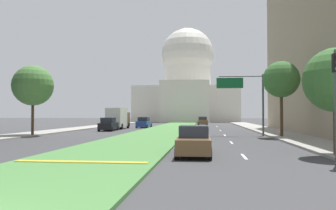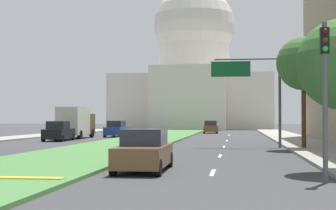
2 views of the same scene
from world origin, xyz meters
TOP-DOWN VIEW (x-y plane):
  - ground_plane at (0.00, 49.68)m, footprint 260.00×260.00m
  - grass_median at (0.00, 44.71)m, footprint 6.76×89.42m
  - median_curb_nose at (0.00, 9.07)m, footprint 6.08×0.50m
  - lane_dashes_right at (7.63, 37.29)m, footprint 0.16×47.84m
  - sidewalk_left at (-13.87, 39.74)m, footprint 4.00×89.42m
  - sidewalk_right at (13.87, 39.74)m, footprint 4.00×89.42m
  - capitol_building at (0.00, 98.74)m, footprint 30.28×29.30m
  - traffic_light_near_right at (11.37, 10.21)m, footprint 0.28×0.35m
  - overhead_guide_sign at (9.83, 30.61)m, footprint 4.94×0.20m
  - street_tree_right_near at (12.54, 13.33)m, footprint 3.48×3.48m
  - street_tree_left_mid at (-12.47, 27.94)m, footprint 4.24×4.24m
  - street_tree_right_mid at (12.92, 28.26)m, footprint 3.54×3.54m
  - sedan_lead_stopped at (4.91, 13.29)m, footprint 1.93×4.61m
  - sedan_midblock at (-7.62, 39.21)m, footprint 2.11×4.52m
  - sedan_distant at (-4.71, 50.12)m, footprint 2.04×4.66m
  - sedan_far_horizon at (4.94, 66.03)m, footprint 2.21×4.71m
  - box_truck_delivery at (-7.92, 45.32)m, footprint 2.40×6.40m

SIDE VIEW (x-z plane):
  - ground_plane at x=0.00m, z-range 0.00..0.00m
  - lane_dashes_right at x=7.63m, z-range 0.00..0.01m
  - grass_median at x=0.00m, z-range 0.00..0.14m
  - sidewalk_left at x=-13.87m, z-range 0.00..0.15m
  - sidewalk_right at x=13.87m, z-range 0.00..0.15m
  - median_curb_nose at x=0.00m, z-range 0.14..0.18m
  - sedan_lead_stopped at x=4.91m, z-range -0.05..1.61m
  - sedan_far_horizon at x=4.94m, z-range -0.05..1.67m
  - sedan_distant at x=-4.71m, z-range -0.06..1.73m
  - sedan_midblock at x=-7.62m, z-range -0.06..1.75m
  - box_truck_delivery at x=-7.92m, z-range 0.08..3.28m
  - traffic_light_near_right at x=11.37m, z-range 0.71..5.91m
  - street_tree_right_near at x=12.54m, z-range 1.17..7.04m
  - overhead_guide_sign at x=9.83m, z-range 1.36..7.86m
  - street_tree_left_mid at x=-12.47m, z-range 1.58..9.00m
  - street_tree_right_mid at x=12.92m, z-range 1.93..9.40m
  - capitol_building at x=0.00m, z-range -3.91..25.81m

